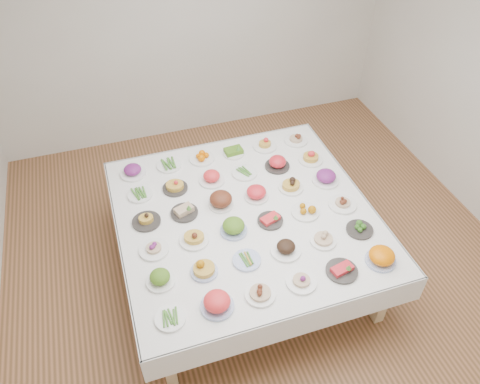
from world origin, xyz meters
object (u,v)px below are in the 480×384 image
object	(u,v)px
dish_18	(146,218)
dish_35	(296,137)
dish_0	(170,318)
display_table	(245,218)

from	to	relation	value
dish_18	dish_35	size ratio (longest dim) A/B	1.01
dish_0	dish_18	xyz separation A→B (m)	(0.01, 1.03, 0.04)
dish_0	dish_18	world-z (taller)	dish_18
dish_0	dish_35	xyz separation A→B (m)	(1.73, 1.73, 0.05)
display_table	dish_35	distance (m)	1.23
dish_35	display_table	bearing A→B (deg)	-135.06
display_table	dish_35	size ratio (longest dim) A/B	9.22
dish_18	display_table	bearing A→B (deg)	-10.81
dish_18	dish_35	bearing A→B (deg)	22.03
dish_0	dish_18	size ratio (longest dim) A/B	0.90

